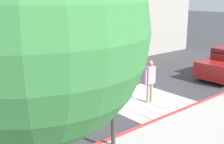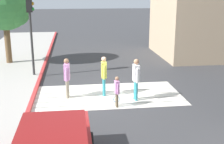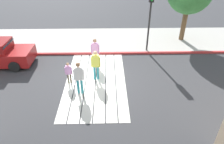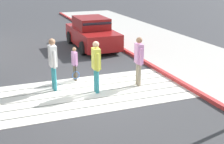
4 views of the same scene
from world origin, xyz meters
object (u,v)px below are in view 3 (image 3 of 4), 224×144
at_px(pedestrian_adult_trailing, 79,76).
at_px(pedestrian_child_with_racket, 69,72).
at_px(traffic_light_corner, 151,8).
at_px(pedestrian_adult_side, 95,50).
at_px(pedestrian_adult_lead, 96,63).

height_order(pedestrian_adult_trailing, pedestrian_child_with_racket, pedestrian_adult_trailing).
distance_m(traffic_light_corner, pedestrian_adult_side, 4.42).
bearing_deg(pedestrian_adult_trailing, pedestrian_adult_side, 167.20).
relative_size(pedestrian_adult_trailing, pedestrian_adult_side, 1.02).
xyz_separation_m(pedestrian_adult_lead, pedestrian_adult_side, (-1.59, -0.11, -0.00)).
bearing_deg(pedestrian_adult_side, traffic_light_corner, 117.32).
height_order(pedestrian_adult_lead, pedestrian_adult_side, pedestrian_adult_lead).
distance_m(traffic_light_corner, pedestrian_adult_lead, 5.20).
relative_size(traffic_light_corner, pedestrian_child_with_racket, 3.36).
height_order(traffic_light_corner, pedestrian_child_with_racket, traffic_light_corner).
bearing_deg(traffic_light_corner, pedestrian_adult_trailing, -41.64).
xyz_separation_m(pedestrian_adult_trailing, pedestrian_adult_side, (-2.85, 0.65, -0.02)).
height_order(pedestrian_adult_lead, pedestrian_adult_trailing, pedestrian_adult_trailing).
distance_m(pedestrian_adult_trailing, pedestrian_adult_side, 2.92).
relative_size(traffic_light_corner, pedestrian_adult_lead, 2.43).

